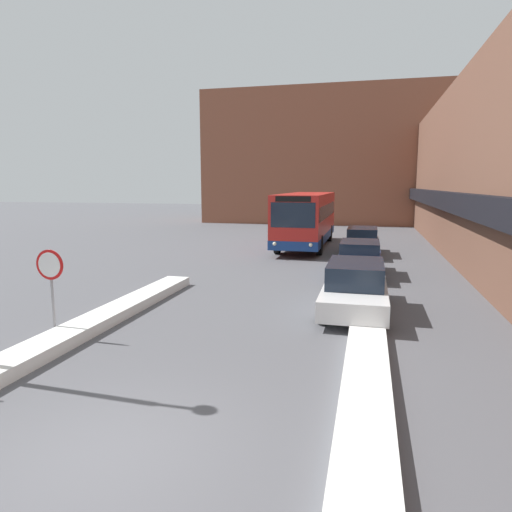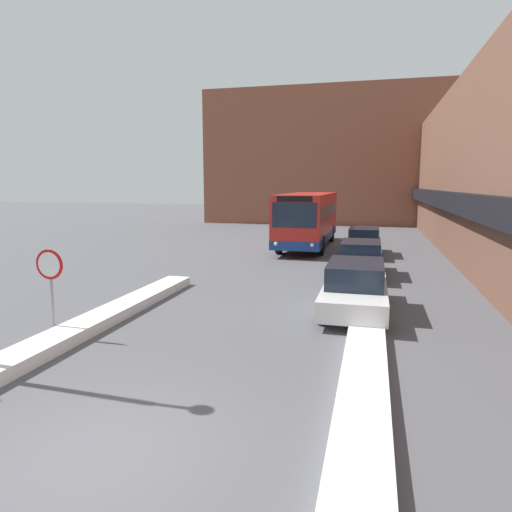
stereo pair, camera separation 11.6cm
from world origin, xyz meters
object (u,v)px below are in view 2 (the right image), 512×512
object	(u,v)px
parked_car_middle	(361,258)
parked_car_front	(355,287)
parked_car_back	(364,241)
stop_sign	(50,274)
city_bus	(308,218)

from	to	relation	value
parked_car_middle	parked_car_front	bearing A→B (deg)	-90.00
parked_car_front	parked_car_middle	size ratio (longest dim) A/B	1.09
parked_car_back	stop_sign	world-z (taller)	stop_sign
parked_car_middle	city_bus	bearing A→B (deg)	112.28
city_bus	parked_car_middle	xyz separation A→B (m)	(3.43, -8.37, -1.07)
city_bus	parked_car_back	bearing A→B (deg)	-35.21
parked_car_front	city_bus	bearing A→B (deg)	103.61
parked_car_front	parked_car_back	xyz separation A→B (m)	(-0.00, 11.74, -0.00)
stop_sign	parked_car_middle	bearing A→B (deg)	54.28
stop_sign	parked_car_back	bearing A→B (deg)	65.59
city_bus	parked_car_front	world-z (taller)	city_bus
parked_car_middle	stop_sign	size ratio (longest dim) A/B	1.94
city_bus	parked_car_middle	size ratio (longest dim) A/B	2.40
city_bus	stop_sign	world-z (taller)	city_bus
stop_sign	parked_car_front	bearing A→B (deg)	30.91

